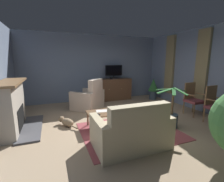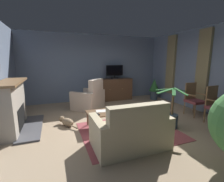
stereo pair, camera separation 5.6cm
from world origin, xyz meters
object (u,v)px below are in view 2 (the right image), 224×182
at_px(tv_cabinet, 114,90).
at_px(cat, 67,122).
at_px(television, 115,72).
at_px(potted_plant_tall_palm_by_window, 154,88).
at_px(sofa_floral, 131,132).
at_px(fireplace, 12,107).
at_px(coffee_table, 105,113).
at_px(side_chair_mid_row, 193,98).
at_px(folded_newspaper, 102,111).
at_px(tv_remote, 97,114).
at_px(armchair_beside_cabinet, 89,99).
at_px(side_chair_nearest_door, 216,104).
at_px(potted_plant_leafy_by_curtain, 171,117).

relative_size(tv_cabinet, cat, 2.34).
relative_size(tv_cabinet, television, 2.07).
distance_m(tv_cabinet, potted_plant_tall_palm_by_window, 1.77).
distance_m(sofa_floral, cat, 1.91).
bearing_deg(potted_plant_tall_palm_by_window, fireplace, -164.11).
height_order(fireplace, potted_plant_tall_palm_by_window, fireplace).
relative_size(coffee_table, side_chair_mid_row, 0.92).
bearing_deg(television, folded_newspaper, -118.22).
bearing_deg(potted_plant_tall_palm_by_window, side_chair_mid_row, -91.39).
xyz_separation_m(fireplace, coffee_table, (2.17, -0.60, -0.22)).
relative_size(tv_remote, sofa_floral, 0.12).
bearing_deg(television, armchair_beside_cabinet, -146.24).
distance_m(tv_cabinet, sofa_floral, 3.91).
bearing_deg(tv_cabinet, sofa_floral, -106.38).
height_order(tv_cabinet, side_chair_mid_row, side_chair_mid_row).
height_order(side_chair_mid_row, cat, side_chair_mid_row).
height_order(side_chair_nearest_door, cat, side_chair_nearest_door).
xyz_separation_m(armchair_beside_cabinet, potted_plant_tall_palm_by_window, (2.98, 0.36, 0.19)).
xyz_separation_m(fireplace, armchair_beside_cabinet, (2.12, 1.09, -0.24)).
bearing_deg(side_chair_nearest_door, coffee_table, 164.24).
bearing_deg(tv_cabinet, side_chair_nearest_door, -64.85).
relative_size(television, sofa_floral, 0.51).
height_order(fireplace, side_chair_nearest_door, fireplace).
xyz_separation_m(tv_remote, potted_plant_tall_palm_by_window, (3.18, 2.19, 0.11)).
distance_m(tv_cabinet, coffee_table, 2.91).
height_order(tv_remote, potted_plant_leafy_by_curtain, potted_plant_leafy_by_curtain).
xyz_separation_m(sofa_floral, potted_plant_leafy_by_curtain, (1.40, 0.47, -0.04)).
xyz_separation_m(coffee_table, sofa_floral, (0.16, -1.12, -0.04)).
bearing_deg(potted_plant_tall_palm_by_window, tv_cabinet, 161.24).
distance_m(potted_plant_tall_palm_by_window, potted_plant_leafy_by_curtain, 3.04).
bearing_deg(side_chair_mid_row, fireplace, 172.29).
relative_size(television, potted_plant_tall_palm_by_window, 0.81).
bearing_deg(coffee_table, tv_cabinet, 64.31).
xyz_separation_m(tv_cabinet, folded_newspaper, (-1.33, -2.54, -0.03)).
bearing_deg(sofa_floral, potted_plant_tall_palm_by_window, 48.91).
bearing_deg(cat, tv_cabinet, 44.90).
xyz_separation_m(coffee_table, potted_plant_tall_palm_by_window, (2.93, 2.06, 0.17)).
bearing_deg(fireplace, tv_remote, -20.80).
xyz_separation_m(fireplace, potted_plant_leafy_by_curtain, (3.73, -1.25, -0.30)).
bearing_deg(cat, potted_plant_leafy_by_curtain, -23.23).
relative_size(coffee_table, potted_plant_tall_palm_by_window, 1.02).
bearing_deg(side_chair_nearest_door, potted_plant_leafy_by_curtain, 172.87).
xyz_separation_m(coffee_table, folded_newspaper, (-0.07, 0.09, 0.05)).
height_order(television, side_chair_mid_row, television).
bearing_deg(television, potted_plant_leafy_by_curtain, -84.76).
bearing_deg(potted_plant_tall_palm_by_window, side_chair_nearest_door, -91.14).
relative_size(television, potted_plant_leafy_by_curtain, 0.71).
distance_m(fireplace, side_chair_mid_row, 5.10).
xyz_separation_m(sofa_floral, potted_plant_tall_palm_by_window, (2.77, 3.18, 0.21)).
height_order(coffee_table, cat, coffee_table).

